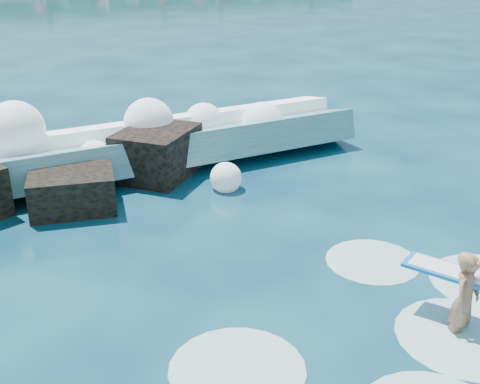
{
  "coord_description": "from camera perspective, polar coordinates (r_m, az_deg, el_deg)",
  "views": [
    {
      "loc": [
        -4.14,
        -8.64,
        6.29
      ],
      "look_at": [
        1.5,
        2.0,
        1.2
      ],
      "focal_mm": 45.0,
      "sensor_mm": 36.0,
      "label": 1
    }
  ],
  "objects": [
    {
      "name": "surfer_with_board",
      "position": [
        11.08,
        20.75,
        -9.2
      ],
      "size": [
        1.62,
        2.95,
        1.83
      ],
      "color": "#A26B4B",
      "rests_on": "ground"
    },
    {
      "name": "surf_foam",
      "position": [
        11.26,
        17.13,
        -12.24
      ],
      "size": [
        8.68,
        6.12,
        0.12
      ],
      "color": "silver",
      "rests_on": "ground"
    },
    {
      "name": "ground",
      "position": [
        11.46,
        -1.98,
        -10.39
      ],
      "size": [
        200.0,
        200.0,
        0.0
      ],
      "primitive_type": "plane",
      "color": "#072038",
      "rests_on": "ground"
    },
    {
      "name": "wave_spray",
      "position": [
        17.17,
        -16.77,
        4.2
      ],
      "size": [
        14.49,
        4.57,
        2.39
      ],
      "color": "white",
      "rests_on": "ground"
    },
    {
      "name": "breaking_wave",
      "position": [
        17.44,
        -17.75,
        2.62
      ],
      "size": [
        18.76,
        2.89,
        1.62
      ],
      "color": "teal",
      "rests_on": "ground"
    },
    {
      "name": "rock_cluster",
      "position": [
        16.2,
        -17.55,
        0.89
      ],
      "size": [
        8.78,
        3.66,
        1.6
      ],
      "color": "black",
      "rests_on": "ground"
    }
  ]
}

